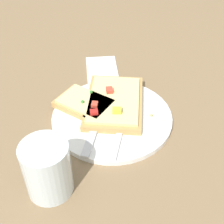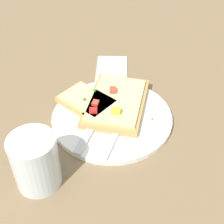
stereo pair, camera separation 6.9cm
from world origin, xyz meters
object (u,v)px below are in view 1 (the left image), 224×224
Objects in this scene: pizza_slice_corner at (85,104)px; drinking_glass at (47,169)px; napkin at (102,70)px; knife at (95,127)px; plate at (112,117)px; pizza_slice_main at (114,102)px; fork at (124,117)px.

drinking_glass is (0.21, -0.07, 0.03)m from pizza_slice_corner.
pizza_slice_corner reaches higher than napkin.
knife is at bearing -7.94° from napkin.
drinking_glass reaches higher than plate.
pizza_slice_corner is 0.17m from napkin.
pizza_slice_main is 1.37× the size of pizza_slice_corner.
pizza_slice_main is 0.17m from napkin.
plate is 0.07m from pizza_slice_corner.
pizza_slice_main is 0.25m from drinking_glass.
knife is at bearing -47.36° from plate.
pizza_slice_main is 1.53× the size of napkin.
fork is at bearing 66.47° from plate.
pizza_slice_main reaches higher than pizza_slice_corner.
plate is 0.03m from fork.
pizza_slice_corner reaches higher than plate.
pizza_slice_main is 1.99× the size of drinking_glass.
drinking_glass reaches higher than pizza_slice_corner.
pizza_slice_main is at bearing 39.29° from pizza_slice_corner.
napkin is (-0.16, -0.02, -0.02)m from pizza_slice_main.
pizza_slice_corner is 0.22m from drinking_glass.
plate is 0.22m from drinking_glass.
pizza_slice_main is (-0.05, -0.02, 0.01)m from fork.
knife is 0.17m from drinking_glass.
drinking_glass is 0.77× the size of napkin.
napkin is (-0.16, 0.05, -0.02)m from pizza_slice_corner.
pizza_slice_main is at bearing 166.39° from plate.
napkin is (-0.21, -0.03, -0.01)m from fork.
plate is 0.20m from napkin.
drinking_glass is at bearing -18.04° from napkin.
knife is (0.03, -0.07, -0.00)m from fork.
napkin is at bearing 9.01° from knife.
fork is at bearing 8.74° from napkin.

